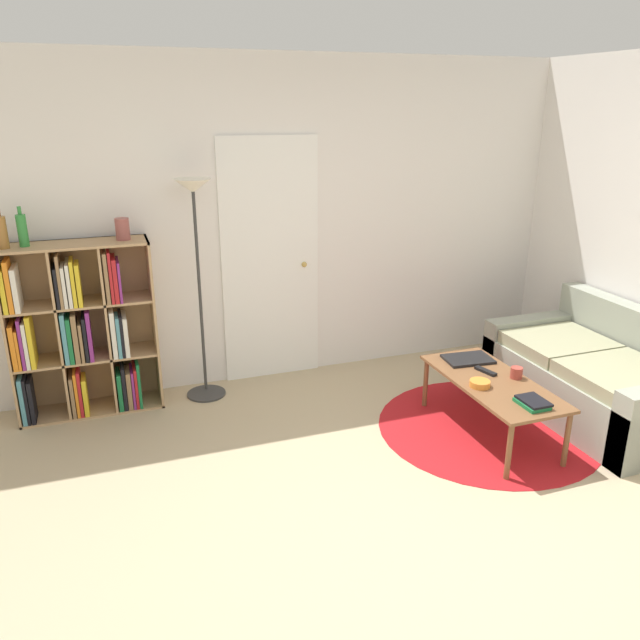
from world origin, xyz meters
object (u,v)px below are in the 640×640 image
object	(u,v)px
floor_lamp	(196,229)
vase_on_shelf	(122,229)
cup	(516,373)
bookshelf	(80,332)
bottle_left	(1,232)
bottle_middle	(22,230)
couch	(600,378)
coffee_table	(492,385)
bowl	(480,384)
laptop	(468,359)

from	to	relation	value
floor_lamp	vase_on_shelf	world-z (taller)	floor_lamp
cup	bookshelf	bearing A→B (deg)	154.59
bottle_left	bottle_middle	world-z (taller)	bottle_middle
couch	coffee_table	world-z (taller)	couch
bowl	cup	bearing A→B (deg)	6.23
bowl	bottle_middle	xyz separation A→B (m)	(-2.81, 1.38, 0.98)
couch	bottle_middle	bearing A→B (deg)	161.57
floor_lamp	coffee_table	size ratio (longest dim) A/B	1.50
floor_lamp	bottle_left	distance (m)	1.29
bookshelf	vase_on_shelf	xyz separation A→B (m)	(0.38, 0.00, 0.74)
bookshelf	coffee_table	size ratio (longest dim) A/B	1.14
laptop	vase_on_shelf	size ratio (longest dim) A/B	2.36
bookshelf	couch	xyz separation A→B (m)	(3.65, -1.31, -0.36)
laptop	couch	bearing A→B (deg)	-20.10
floor_lamp	coffee_table	xyz separation A→B (m)	(1.78, -1.30, -0.97)
floor_lamp	bottle_middle	size ratio (longest dim) A/B	6.24
vase_on_shelf	floor_lamp	bearing A→B (deg)	-4.15
laptop	bottle_left	distance (m)	3.39
floor_lamp	bottle_middle	distance (m)	1.17
floor_lamp	bowl	size ratio (longest dim) A/B	12.39
bowl	vase_on_shelf	size ratio (longest dim) A/B	0.89
coffee_table	laptop	distance (m)	0.37
bottle_middle	coffee_table	bearing A→B (deg)	-24.27
bowl	bottle_middle	distance (m)	3.28
couch	bottle_middle	xyz separation A→B (m)	(-3.92, 1.31, 1.14)
bookshelf	bottle_left	distance (m)	0.88
laptop	cup	distance (m)	0.41
bookshelf	laptop	world-z (taller)	bookshelf
laptop	vase_on_shelf	world-z (taller)	vase_on_shelf
cup	couch	bearing A→B (deg)	2.86
bottle_left	coffee_table	bearing A→B (deg)	-23.02
floor_lamp	couch	size ratio (longest dim) A/B	1.09
coffee_table	couch	bearing A→B (deg)	1.18
bottle_left	vase_on_shelf	bearing A→B (deg)	2.04
coffee_table	bowl	world-z (taller)	bowl
couch	bottle_left	xyz separation A→B (m)	(-4.05, 1.29, 1.14)
bottle_middle	bottle_left	bearing A→B (deg)	-170.32
bookshelf	vase_on_shelf	size ratio (longest dim) A/B	8.34
couch	coffee_table	xyz separation A→B (m)	(-0.98, -0.02, 0.10)
laptop	bottle_middle	size ratio (longest dim) A/B	1.34
coffee_table	laptop	bearing A→B (deg)	84.81
bowl	coffee_table	bearing A→B (deg)	21.32
bowl	bottle_middle	bearing A→B (deg)	153.78
bottle_left	vase_on_shelf	xyz separation A→B (m)	(0.78, 0.03, -0.04)
coffee_table	vase_on_shelf	xyz separation A→B (m)	(-2.30, 1.33, 1.00)
floor_lamp	laptop	world-z (taller)	floor_lamp
bowl	bottle_left	size ratio (longest dim) A/B	0.51
bookshelf	vase_on_shelf	distance (m)	0.83
cup	bottle_left	distance (m)	3.64
laptop	bowl	bearing A→B (deg)	-112.33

